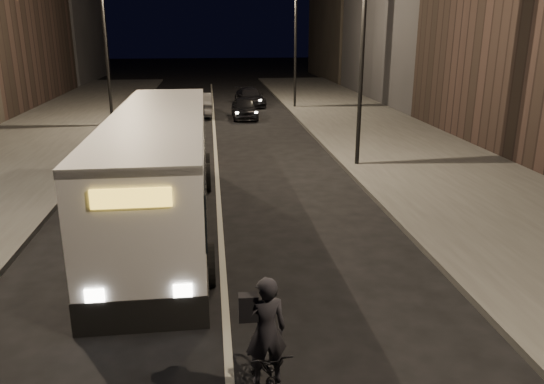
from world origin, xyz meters
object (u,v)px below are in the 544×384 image
object	(u,v)px
streetlight_left_far	(109,27)
cyclist_on_bicycle	(265,356)
streetlight_right_mid	(356,28)
car_far	(250,97)
city_bus	(161,165)
streetlight_right_far	(292,27)
car_mid	(200,104)
car_near	(244,108)

from	to	relation	value
streetlight_left_far	cyclist_on_bicycle	size ratio (longest dim) A/B	3.93
streetlight_right_mid	car_far	world-z (taller)	streetlight_right_mid
cyclist_on_bicycle	city_bus	bearing A→B (deg)	97.81
streetlight_right_far	car_mid	world-z (taller)	streetlight_right_far
city_bus	cyclist_on_bicycle	size ratio (longest dim) A/B	5.69
streetlight_right_far	cyclist_on_bicycle	size ratio (longest dim) A/B	3.93
cyclist_on_bicycle	car_far	bearing A→B (deg)	78.68
streetlight_right_far	car_far	world-z (taller)	streetlight_right_far
car_mid	city_bus	bearing A→B (deg)	88.40
streetlight_right_mid	car_mid	size ratio (longest dim) A/B	1.84
streetlight_left_far	car_near	distance (m)	8.98
cyclist_on_bicycle	car_mid	size ratio (longest dim) A/B	0.47
city_bus	cyclist_on_bicycle	world-z (taller)	city_bus
streetlight_left_far	car_far	xyz separation A→B (m)	(7.98, 7.75, -4.75)
streetlight_left_far	cyclist_on_bicycle	bearing A→B (deg)	-75.87
streetlight_right_far	car_near	distance (m)	6.83
streetlight_left_far	car_near	xyz separation A→B (m)	(7.24, 2.44, -4.72)
city_bus	car_near	bearing A→B (deg)	78.42
city_bus	streetlight_right_far	bearing A→B (deg)	71.61
streetlight_right_far	car_mid	distance (m)	8.00
streetlight_left_far	car_mid	bearing A→B (deg)	39.87
cyclist_on_bicycle	streetlight_left_far	bearing A→B (deg)	96.71
streetlight_right_mid	car_mid	xyz separation A→B (m)	(-6.13, 13.79, -4.64)
streetlight_left_far	car_mid	distance (m)	7.51
streetlight_left_far	streetlight_right_far	bearing A→B (deg)	29.36
streetlight_right_mid	city_bus	size ratio (longest dim) A/B	0.69
streetlight_right_mid	car_far	xyz separation A→B (m)	(-2.69, 17.75, -4.75)
streetlight_right_mid	car_mid	world-z (taller)	streetlight_right_mid
streetlight_right_mid	cyclist_on_bicycle	xyz separation A→B (m)	(-4.80, -13.28, -4.67)
streetlight_right_far	car_near	world-z (taller)	streetlight_right_far
streetlight_right_far	car_far	bearing A→B (deg)	146.87
cyclist_on_bicycle	car_near	world-z (taller)	cyclist_on_bicycle
streetlight_left_far	city_bus	bearing A→B (deg)	-76.42
streetlight_right_far	cyclist_on_bicycle	bearing A→B (deg)	-99.32
city_bus	car_far	size ratio (longest dim) A/B	2.79
car_far	car_mid	bearing A→B (deg)	-137.68
streetlight_right_far	streetlight_left_far	distance (m)	12.24
car_far	car_near	bearing A→B (deg)	-104.61
streetlight_right_mid	streetlight_right_far	bearing A→B (deg)	90.00
car_near	car_far	bearing A→B (deg)	81.87
streetlight_right_mid	streetlight_left_far	bearing A→B (deg)	136.84
streetlight_right_far	city_bus	distance (m)	22.84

